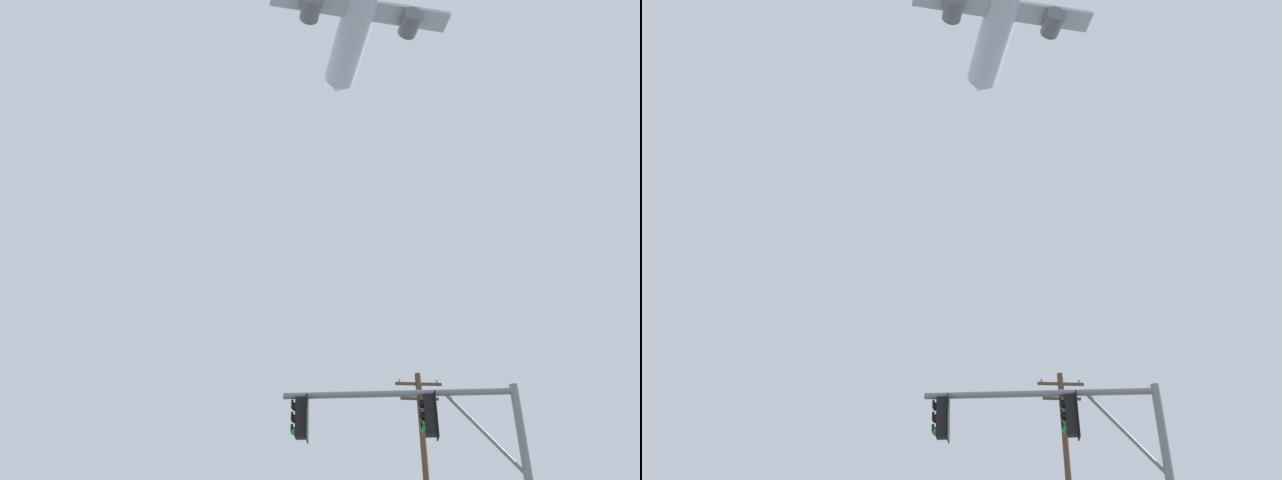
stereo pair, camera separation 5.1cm
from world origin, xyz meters
TOP-DOWN VIEW (x-y plane):
  - signal_pole_near at (3.47, 8.19)m, footprint 5.39×1.04m
  - airplane at (6.56, 33.20)m, footprint 17.05×22.07m

SIDE VIEW (x-z plane):
  - signal_pole_near at x=3.47m, z-range 1.45..7.21m
  - airplane at x=6.56m, z-range 46.98..52.99m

